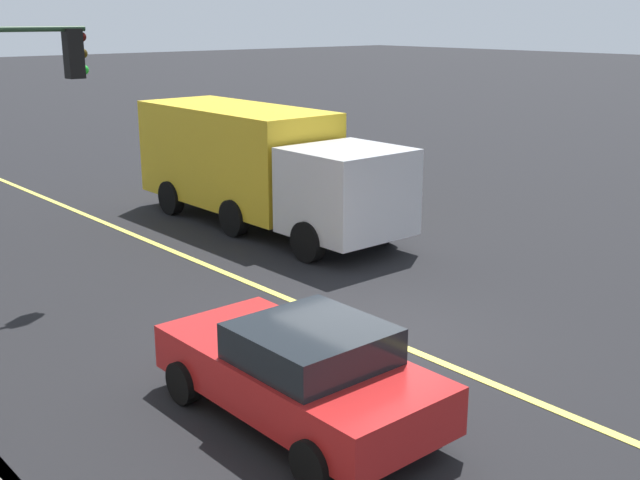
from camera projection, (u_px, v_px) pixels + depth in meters
name	position (u px, v px, depth m)	size (l,w,h in m)	color
ground	(373.00, 335.00, 13.27)	(200.00, 200.00, 0.00)	black
lane_stripe_center	(373.00, 334.00, 13.27)	(80.00, 0.16, 0.01)	#D8CC4C
car_red	(300.00, 370.00, 10.28)	(4.15, 2.02, 1.39)	red
truck_yellow	(259.00, 163.00, 19.87)	(8.35, 2.54, 2.92)	silver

